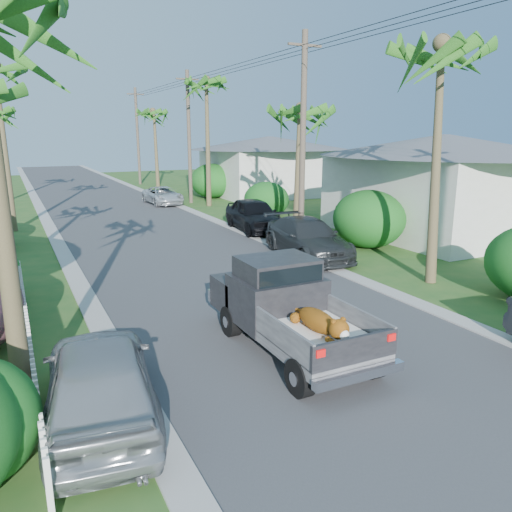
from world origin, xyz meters
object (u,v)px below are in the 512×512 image
utility_pole_b (303,139)px  pickup_truck (283,304)px  parked_car_ln (100,379)px  parked_car_rm (307,238)px  palm_r_c (206,81)px  house_right_far (269,168)px  utility_pole_d (138,136)px  house_right_near (441,188)px  palm_r_d (154,112)px  parked_car_rf (254,215)px  utility_pole_c (189,137)px  palm_r_a (446,46)px  parked_car_rd (163,196)px  palm_r_b (299,109)px

utility_pole_b → pickup_truck: bearing=-123.6°
parked_car_ln → parked_car_rm: bearing=-130.7°
parked_car_rm → utility_pole_b: utility_pole_b is taller
palm_r_c → house_right_far: size_ratio=1.04×
house_right_far → utility_pole_d: size_ratio=1.00×
parked_car_ln → house_right_near: 20.53m
pickup_truck → house_right_far: bearing=62.7°
parked_car_ln → palm_r_d: palm_r_d is taller
parked_car_rm → palm_r_c: palm_r_c is taller
pickup_truck → parked_car_ln: pickup_truck is taller
parked_car_rf → palm_r_c: palm_r_c is taller
parked_car_rm → utility_pole_c: utility_pole_c is taller
parked_car_rf → house_right_far: (8.00, 13.45, 1.31)m
palm_r_c → palm_r_d: palm_r_c is taller
house_right_near → utility_pole_c: (-7.40, 16.00, 2.38)m
palm_r_d → utility_pole_d: bearing=106.7°
parked_car_rm → house_right_far: 21.15m
palm_r_a → utility_pole_d: (-0.70, 37.00, -2.82)m
house_right_near → utility_pole_c: bearing=114.8°
utility_pole_b → house_right_near: bearing=-7.7°
parked_car_rm → parked_car_ln: (-9.50, -8.45, 0.02)m
parked_car_rf → utility_pole_c: bearing=92.8°
parked_car_rd → house_right_near: 18.76m
parked_car_rd → house_right_far: bearing=9.0°
parked_car_ln → utility_pole_b: utility_pole_b is taller
parked_car_rf → house_right_near: house_right_near is taller
parked_car_ln → palm_r_b: size_ratio=0.63×
parked_car_rf → palm_r_d: bearing=92.2°
house_right_far → utility_pole_b: 18.71m
pickup_truck → house_right_near: bearing=31.6°
utility_pole_c → utility_pole_d: same height
parked_car_rf → utility_pole_c: (0.60, 11.45, 3.78)m
parked_car_ln → parked_car_rf: bearing=-117.3°
palm_r_b → utility_pole_d: size_ratio=0.80×
pickup_truck → utility_pole_b: bearing=56.4°
pickup_truck → parked_car_rd: size_ratio=1.20×
parked_car_rm → utility_pole_b: size_ratio=0.58×
parked_car_rd → utility_pole_d: 15.51m
parked_car_rm → utility_pole_d: size_ratio=0.58×
palm_r_b → utility_pole_c: 13.11m
palm_r_b → utility_pole_b: size_ratio=0.80×
parked_car_rd → utility_pole_d: bearing=80.2°
parked_car_rd → palm_r_b: size_ratio=0.59×
palm_r_c → palm_r_d: (0.30, 14.00, -1.37)m
utility_pole_b → utility_pole_d: 30.00m
palm_r_c → utility_pole_c: size_ratio=1.04×
palm_r_c → utility_pole_b: bearing=-92.6°
parked_car_ln → palm_r_d: size_ratio=0.56×
utility_pole_d → palm_r_c: bearing=-88.0°
parked_car_rm → parked_car_rd: size_ratio=1.21×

